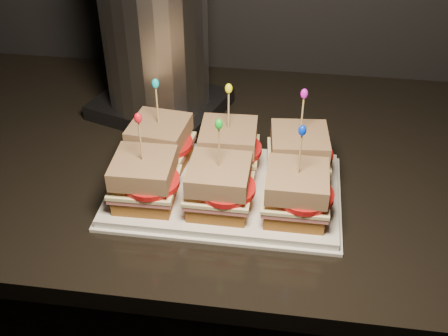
# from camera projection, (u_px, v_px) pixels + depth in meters

# --- Properties ---
(cabinet) EXTENTS (2.30, 0.68, 0.90)m
(cabinet) POSITION_uv_depth(u_px,v_px,m) (283.00, 326.00, 1.32)
(cabinet) COLOR black
(cabinet) RESTS_ON ground
(granite_slab) EXTENTS (2.34, 0.72, 0.04)m
(granite_slab) POSITION_uv_depth(u_px,v_px,m) (299.00, 167.00, 1.04)
(granite_slab) COLOR black
(granite_slab) RESTS_ON cabinet
(platter) EXTENTS (0.38, 0.23, 0.02)m
(platter) POSITION_uv_depth(u_px,v_px,m) (224.00, 190.00, 0.94)
(platter) COLOR white
(platter) RESTS_ON granite_slab
(platter_rim) EXTENTS (0.39, 0.25, 0.01)m
(platter_rim) POSITION_uv_depth(u_px,v_px,m) (224.00, 193.00, 0.95)
(platter_rim) COLOR white
(platter_rim) RESTS_ON granite_slab
(sandwich_0_bread_bot) EXTENTS (0.10, 0.10, 0.03)m
(sandwich_0_bread_bot) POSITION_uv_depth(u_px,v_px,m) (161.00, 155.00, 0.99)
(sandwich_0_bread_bot) COLOR brown
(sandwich_0_bread_bot) RESTS_ON platter
(sandwich_0_ham) EXTENTS (0.11, 0.11, 0.01)m
(sandwich_0_ham) POSITION_uv_depth(u_px,v_px,m) (161.00, 148.00, 0.98)
(sandwich_0_ham) COLOR #C75B59
(sandwich_0_ham) RESTS_ON sandwich_0_bread_bot
(sandwich_0_cheese) EXTENTS (0.11, 0.11, 0.01)m
(sandwich_0_cheese) POSITION_uv_depth(u_px,v_px,m) (160.00, 144.00, 0.97)
(sandwich_0_cheese) COLOR #FEF0AA
(sandwich_0_cheese) RESTS_ON sandwich_0_ham
(sandwich_0_tomato) EXTENTS (0.09, 0.09, 0.01)m
(sandwich_0_tomato) POSITION_uv_depth(u_px,v_px,m) (166.00, 143.00, 0.96)
(sandwich_0_tomato) COLOR red
(sandwich_0_tomato) RESTS_ON sandwich_0_cheese
(sandwich_0_bread_top) EXTENTS (0.10, 0.10, 0.03)m
(sandwich_0_bread_top) POSITION_uv_depth(u_px,v_px,m) (159.00, 131.00, 0.96)
(sandwich_0_bread_top) COLOR #55250D
(sandwich_0_bread_top) RESTS_ON sandwich_0_tomato
(sandwich_0_pick) EXTENTS (0.00, 0.00, 0.09)m
(sandwich_0_pick) POSITION_uv_depth(u_px,v_px,m) (157.00, 108.00, 0.93)
(sandwich_0_pick) COLOR tan
(sandwich_0_pick) RESTS_ON sandwich_0_bread_top
(sandwich_0_frill) EXTENTS (0.01, 0.01, 0.02)m
(sandwich_0_frill) POSITION_uv_depth(u_px,v_px,m) (155.00, 83.00, 0.90)
(sandwich_0_frill) COLOR #11B3C3
(sandwich_0_frill) RESTS_ON sandwich_0_pick
(sandwich_1_bread_bot) EXTENTS (0.09, 0.09, 0.03)m
(sandwich_1_bread_bot) POSITION_uv_depth(u_px,v_px,m) (228.00, 161.00, 0.97)
(sandwich_1_bread_bot) COLOR brown
(sandwich_1_bread_bot) RESTS_ON platter
(sandwich_1_ham) EXTENTS (0.10, 0.10, 0.01)m
(sandwich_1_ham) POSITION_uv_depth(u_px,v_px,m) (228.00, 153.00, 0.96)
(sandwich_1_ham) COLOR #C75B59
(sandwich_1_ham) RESTS_ON sandwich_1_bread_bot
(sandwich_1_cheese) EXTENTS (0.11, 0.10, 0.01)m
(sandwich_1_cheese) POSITION_uv_depth(u_px,v_px,m) (228.00, 150.00, 0.96)
(sandwich_1_cheese) COLOR #FEF0AA
(sandwich_1_cheese) RESTS_ON sandwich_1_ham
(sandwich_1_tomato) EXTENTS (0.09, 0.09, 0.01)m
(sandwich_1_tomato) POSITION_uv_depth(u_px,v_px,m) (235.00, 149.00, 0.95)
(sandwich_1_tomato) COLOR red
(sandwich_1_tomato) RESTS_ON sandwich_1_cheese
(sandwich_1_bread_top) EXTENTS (0.10, 0.10, 0.03)m
(sandwich_1_bread_top) POSITION_uv_depth(u_px,v_px,m) (228.00, 136.00, 0.94)
(sandwich_1_bread_top) COLOR #55250D
(sandwich_1_bread_top) RESTS_ON sandwich_1_tomato
(sandwich_1_pick) EXTENTS (0.00, 0.00, 0.09)m
(sandwich_1_pick) POSITION_uv_depth(u_px,v_px,m) (229.00, 113.00, 0.92)
(sandwich_1_pick) COLOR tan
(sandwich_1_pick) RESTS_ON sandwich_1_bread_top
(sandwich_1_frill) EXTENTS (0.01, 0.01, 0.02)m
(sandwich_1_frill) POSITION_uv_depth(u_px,v_px,m) (229.00, 88.00, 0.89)
(sandwich_1_frill) COLOR #F7F610
(sandwich_1_frill) RESTS_ON sandwich_1_pick
(sandwich_2_bread_bot) EXTENTS (0.10, 0.10, 0.03)m
(sandwich_2_bread_bot) POSITION_uv_depth(u_px,v_px,m) (297.00, 167.00, 0.96)
(sandwich_2_bread_bot) COLOR brown
(sandwich_2_bread_bot) RESTS_ON platter
(sandwich_2_ham) EXTENTS (0.11, 0.11, 0.01)m
(sandwich_2_ham) POSITION_uv_depth(u_px,v_px,m) (298.00, 159.00, 0.95)
(sandwich_2_ham) COLOR #C75B59
(sandwich_2_ham) RESTS_ON sandwich_2_bread_bot
(sandwich_2_cheese) EXTENTS (0.11, 0.11, 0.01)m
(sandwich_2_cheese) POSITION_uv_depth(u_px,v_px,m) (298.00, 155.00, 0.95)
(sandwich_2_cheese) COLOR #FEF0AA
(sandwich_2_cheese) RESTS_ON sandwich_2_ham
(sandwich_2_tomato) EXTENTS (0.09, 0.09, 0.01)m
(sandwich_2_tomato) POSITION_uv_depth(u_px,v_px,m) (306.00, 154.00, 0.94)
(sandwich_2_tomato) COLOR red
(sandwich_2_tomato) RESTS_ON sandwich_2_cheese
(sandwich_2_bread_top) EXTENTS (0.10, 0.10, 0.03)m
(sandwich_2_bread_top) POSITION_uv_depth(u_px,v_px,m) (300.00, 142.00, 0.93)
(sandwich_2_bread_top) COLOR #55250D
(sandwich_2_bread_top) RESTS_ON sandwich_2_tomato
(sandwich_2_pick) EXTENTS (0.00, 0.00, 0.09)m
(sandwich_2_pick) POSITION_uv_depth(u_px,v_px,m) (302.00, 118.00, 0.90)
(sandwich_2_pick) COLOR tan
(sandwich_2_pick) RESTS_ON sandwich_2_bread_top
(sandwich_2_frill) EXTENTS (0.01, 0.01, 0.02)m
(sandwich_2_frill) POSITION_uv_depth(u_px,v_px,m) (304.00, 94.00, 0.88)
(sandwich_2_frill) COLOR #C314C6
(sandwich_2_frill) RESTS_ON sandwich_2_pick
(sandwich_3_bread_bot) EXTENTS (0.09, 0.09, 0.03)m
(sandwich_3_bread_bot) POSITION_uv_depth(u_px,v_px,m) (146.00, 194.00, 0.90)
(sandwich_3_bread_bot) COLOR brown
(sandwich_3_bread_bot) RESTS_ON platter
(sandwich_3_ham) EXTENTS (0.10, 0.10, 0.01)m
(sandwich_3_ham) POSITION_uv_depth(u_px,v_px,m) (145.00, 185.00, 0.89)
(sandwich_3_ham) COLOR #C75B59
(sandwich_3_ham) RESTS_ON sandwich_3_bread_bot
(sandwich_3_cheese) EXTENTS (0.10, 0.10, 0.01)m
(sandwich_3_cheese) POSITION_uv_depth(u_px,v_px,m) (145.00, 182.00, 0.89)
(sandwich_3_cheese) COLOR #FEF0AA
(sandwich_3_cheese) RESTS_ON sandwich_3_ham
(sandwich_3_tomato) EXTENTS (0.09, 0.09, 0.01)m
(sandwich_3_tomato) POSITION_uv_depth(u_px,v_px,m) (151.00, 181.00, 0.88)
(sandwich_3_tomato) COLOR red
(sandwich_3_tomato) RESTS_ON sandwich_3_cheese
(sandwich_3_bread_top) EXTENTS (0.09, 0.09, 0.03)m
(sandwich_3_bread_top) POSITION_uv_depth(u_px,v_px,m) (143.00, 168.00, 0.87)
(sandwich_3_bread_top) COLOR #55250D
(sandwich_3_bread_top) RESTS_ON sandwich_3_tomato
(sandwich_3_pick) EXTENTS (0.00, 0.00, 0.09)m
(sandwich_3_pick) POSITION_uv_depth(u_px,v_px,m) (141.00, 144.00, 0.84)
(sandwich_3_pick) COLOR tan
(sandwich_3_pick) RESTS_ON sandwich_3_bread_top
(sandwich_3_frill) EXTENTS (0.01, 0.01, 0.02)m
(sandwich_3_frill) POSITION_uv_depth(u_px,v_px,m) (138.00, 118.00, 0.82)
(sandwich_3_frill) COLOR red
(sandwich_3_frill) RESTS_ON sandwich_3_pick
(sandwich_4_bread_bot) EXTENTS (0.09, 0.09, 0.03)m
(sandwich_4_bread_bot) POSITION_uv_depth(u_px,v_px,m) (219.00, 200.00, 0.89)
(sandwich_4_bread_bot) COLOR brown
(sandwich_4_bread_bot) RESTS_ON platter
(sandwich_4_ham) EXTENTS (0.10, 0.10, 0.01)m
(sandwich_4_ham) POSITION_uv_depth(u_px,v_px,m) (219.00, 192.00, 0.88)
(sandwich_4_ham) COLOR #C75B59
(sandwich_4_ham) RESTS_ON sandwich_4_bread_bot
(sandwich_4_cheese) EXTENTS (0.10, 0.10, 0.01)m
(sandwich_4_cheese) POSITION_uv_depth(u_px,v_px,m) (219.00, 189.00, 0.88)
(sandwich_4_cheese) COLOR #FEF0AA
(sandwich_4_cheese) RESTS_ON sandwich_4_ham
(sandwich_4_tomato) EXTENTS (0.09, 0.09, 0.01)m
(sandwich_4_tomato) POSITION_uv_depth(u_px,v_px,m) (226.00, 188.00, 0.86)
(sandwich_4_tomato) COLOR red
(sandwich_4_tomato) RESTS_ON sandwich_4_cheese
(sandwich_4_bread_top) EXTENTS (0.09, 0.09, 0.03)m
(sandwich_4_bread_top) POSITION_uv_depth(u_px,v_px,m) (219.00, 174.00, 0.86)
(sandwich_4_bread_top) COLOR #55250D
(sandwich_4_bread_top) RESTS_ON sandwich_4_tomato
(sandwich_4_pick) EXTENTS (0.00, 0.00, 0.09)m
(sandwich_4_pick) POSITION_uv_depth(u_px,v_px,m) (219.00, 150.00, 0.83)
(sandwich_4_pick) COLOR tan
(sandwich_4_pick) RESTS_ON sandwich_4_bread_top
(sandwich_4_frill) EXTENTS (0.01, 0.01, 0.02)m
(sandwich_4_frill) POSITION_uv_depth(u_px,v_px,m) (219.00, 124.00, 0.80)
(sandwich_4_frill) COLOR green
(sandwich_4_frill) RESTS_ON sandwich_4_pick
(sandwich_5_bread_bot) EXTENTS (0.09, 0.09, 0.03)m
(sandwich_5_bread_bot) POSITION_uv_depth(u_px,v_px,m) (295.00, 207.00, 0.88)
(sandwich_5_bread_bot) COLOR brown
(sandwich_5_bread_bot) RESTS_ON platter
(sandwich_5_ham) EXTENTS (0.10, 0.10, 0.01)m
(sandwich_5_ham) POSITION_uv_depth(u_px,v_px,m) (296.00, 199.00, 0.87)
(sandwich_5_ham) COLOR #C75B59
(sandwich_5_ham) RESTS_ON sandwich_5_bread_bot
(sandwich_5_cheese) EXTENTS (0.10, 0.10, 0.01)m
(sandwich_5_cheese) POSITION_uv_depth(u_px,v_px,m) (296.00, 195.00, 0.86)
(sandwich_5_cheese) COLOR #FEF0AA
(sandwich_5_cheese) RESTS_ON sandwich_5_ham
(sandwich_5_tomato) EXTENTS (0.09, 0.09, 0.01)m
(sandwich_5_tomato) POSITION_uv_depth(u_px,v_px,m) (304.00, 195.00, 0.85)
(sandwich_5_tomato) COLOR red
(sandwich_5_tomato) RESTS_ON sandwich_5_cheese
(sandwich_5_bread_top) EXTENTS (0.09, 0.09, 0.03)m
(sandwich_5_bread_top) POSITION_uv_depth(u_px,v_px,m) (297.00, 181.00, 0.85)
(sandwich_5_bread_top) COLOR #55250D
(sandwich_5_bread_top) RESTS_ON sandwich_5_tomato
(sandwich_5_pick) EXTENTS (0.00, 0.00, 0.09)m
(sandwich_5_pick) POSITION_uv_depth(u_px,v_px,m) (300.00, 156.00, 0.82)
(sandwich_5_pick) COLOR tan
(sandwich_5_pick) RESTS_ON sandwich_5_bread_top
(sandwich_5_frill) EXTENTS (0.01, 0.01, 0.02)m
(sandwich_5_frill) POSITION_uv_depth(u_px,v_px,m) (302.00, 130.00, 0.79)
(sandwich_5_frill) COLOR #032CD3
(sandwich_5_frill) RESTS_ON sandwich_5_pick
(appliance_base) EXTENTS (0.29, 0.27, 0.03)m
(appliance_base) POSITION_uv_depth(u_px,v_px,m) (161.00, 104.00, 1.16)
(appliance_base) COLOR #262628
(appliance_base) RESTS_ON granite_slab
(appliance_body) EXTENTS (0.20, 0.20, 0.26)m
(appliance_body) POSITION_uv_depth(u_px,v_px,m) (155.00, 38.00, 1.07)
(appliance_body) COLOR silver
(appliance_body) RESTS_ON appliance_base
(appliance) EXTENTS (0.24, 0.20, 0.31)m
(appliance) POSITION_uv_depth(u_px,v_px,m) (156.00, 40.00, 1.08)
(appliance) COLOR silver
(appliance) RESTS_ON granite_slab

